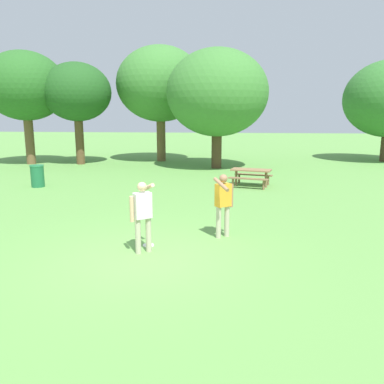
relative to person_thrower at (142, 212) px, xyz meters
The scene contains 10 objects.
ground_plane 1.01m from the person_thrower, 71.49° to the right, with size 120.00×120.00×0.00m, color #609947.
person_thrower is the anchor object (origin of this frame).
person_catcher 2.21m from the person_thrower, 36.19° to the left, with size 0.51×0.83×1.64m.
frisbee 1.05m from the person_thrower, 88.25° to the left, with size 0.27×0.27×0.03m, color white.
picnic_table_near 9.01m from the person_thrower, 71.81° to the left, with size 2.00×1.80×0.77m.
trash_can_beside_table 9.90m from the person_thrower, 130.85° to the left, with size 0.59×0.59×0.96m.
tree_tall_left 18.94m from the person_thrower, 125.92° to the left, with size 4.97×4.97×6.96m.
tree_broad_center 17.47m from the person_thrower, 116.69° to the left, with size 4.21×4.21×6.28m.
tree_far_right 18.21m from the person_thrower, 99.28° to the left, with size 5.76×5.76×7.54m.
tree_slender_mid 14.76m from the person_thrower, 85.86° to the left, with size 5.82×5.82×6.80m.
Camera 1 is at (1.89, -7.84, 3.10)m, focal length 35.70 mm.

